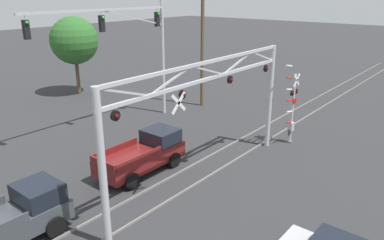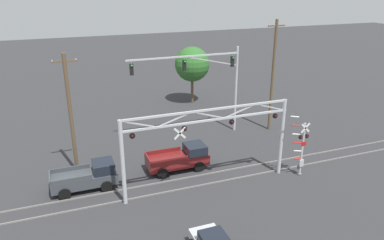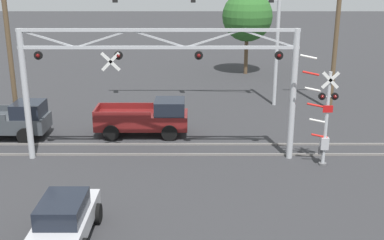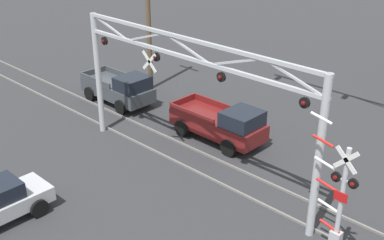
{
  "view_description": "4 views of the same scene",
  "coord_description": "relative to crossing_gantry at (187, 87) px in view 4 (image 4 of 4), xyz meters",
  "views": [
    {
      "loc": [
        -13.26,
        6.69,
        9.04
      ],
      "look_at": [
        1.95,
        19.08,
        2.23
      ],
      "focal_mm": 35.0,
      "sensor_mm": 36.0,
      "label": 1
    },
    {
      "loc": [
        -9.64,
        -5.7,
        14.41
      ],
      "look_at": [
        -0.23,
        19.2,
        4.39
      ],
      "focal_mm": 35.0,
      "sensor_mm": 36.0,
      "label": 2
    },
    {
      "loc": [
        1.49,
        -4.77,
        8.59
      ],
      "look_at": [
        1.55,
        15.56,
        2.2
      ],
      "focal_mm": 45.0,
      "sensor_mm": 36.0,
      "label": 3
    },
    {
      "loc": [
        12.72,
        3.55,
        11.01
      ],
      "look_at": [
        -0.19,
        17.05,
        2.33
      ],
      "focal_mm": 45.0,
      "sensor_mm": 36.0,
      "label": 4
    }
  ],
  "objects": [
    {
      "name": "pickup_truck_following",
      "position": [
        -8.25,
        2.92,
        -3.09
      ],
      "size": [
        4.68,
        2.15,
        1.95
      ],
      "color": "#3D4247",
      "rests_on": "ground_plane"
    },
    {
      "name": "rail_track_far",
      "position": [
        0.01,
        1.72,
        -3.99
      ],
      "size": [
        80.0,
        0.08,
        0.1
      ],
      "primitive_type": "cube",
      "color": "gray",
      "rests_on": "ground_plane"
    },
    {
      "name": "rail_track_near",
      "position": [
        0.01,
        0.28,
        -3.99
      ],
      "size": [
        80.0,
        0.08,
        0.1
      ],
      "primitive_type": "cube",
      "color": "gray",
      "rests_on": "ground_plane"
    },
    {
      "name": "utility_pole_left",
      "position": [
        -8.82,
        5.78,
        0.87
      ],
      "size": [
        1.8,
        0.28,
        9.52
      ],
      "color": "brown",
      "rests_on": "ground_plane"
    },
    {
      "name": "crossing_signal_mast",
      "position": [
        7.42,
        -0.88,
        -1.94
      ],
      "size": [
        1.81,
        0.35,
        5.12
      ],
      "color": "#B7BABF",
      "rests_on": "ground_plane"
    },
    {
      "name": "pickup_truck_lead",
      "position": [
        -0.93,
        3.39,
        -3.09
      ],
      "size": [
        4.92,
        2.15,
        1.95
      ],
      "color": "maroon",
      "rests_on": "ground_plane"
    },
    {
      "name": "crossing_gantry",
      "position": [
        0.0,
        0.0,
        0.0
      ],
      "size": [
        12.53,
        0.3,
        6.1
      ],
      "color": "#B7BABF",
      "rests_on": "ground_plane"
    }
  ]
}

